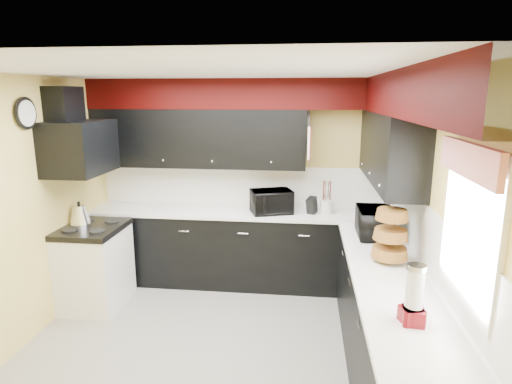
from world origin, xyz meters
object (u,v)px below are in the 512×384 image
knife_block (312,206)px  utensil_crock (326,207)px  toaster_oven (272,202)px  kettle (80,214)px  microwave (375,223)px

knife_block → utensil_crock: bearing=35.8°
toaster_oven → kettle: bearing=177.3°
utensil_crock → knife_block: size_ratio=0.84×
microwave → utensil_crock: microwave is taller
toaster_oven → microwave: microwave is taller
utensil_crock → knife_block: 0.18m
toaster_oven → microwave: size_ratio=0.94×
microwave → utensil_crock: 0.90m
toaster_oven → knife_block: bearing=-17.7°
toaster_oven → utensil_crock: 0.65m
microwave → kettle: 3.18m
toaster_oven → knife_block: size_ratio=2.38×
microwave → utensil_crock: size_ratio=3.02×
toaster_oven → microwave: 1.32m
toaster_oven → kettle: 2.18m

